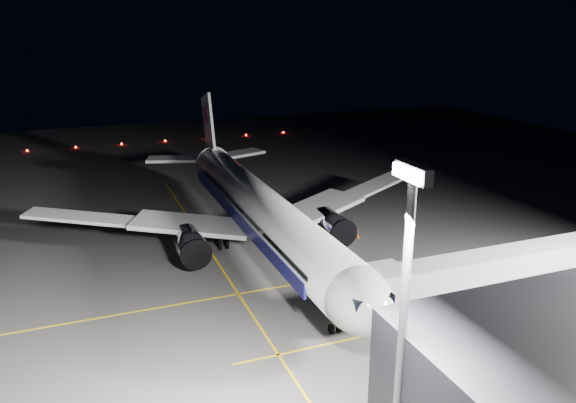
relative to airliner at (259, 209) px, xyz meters
The scene contains 12 objects.
ground 5.27m from the airliner, ahead, with size 200.00×200.00×0.00m, color #4C4C4F.
guide_line_main 12.22m from the airliner, ahead, with size 0.25×80.00×0.01m, color gold.
guide_line_cross 7.99m from the airliner, 79.83° to the right, with size 70.00×0.25×0.01m, color gold.
guide_line_side 25.67m from the airliner, 23.43° to the left, with size 0.25×40.00×0.01m, color gold.
airliner is the anchor object (origin of this frame).
jet_bridge 29.31m from the airliner, 38.04° to the left, with size 3.60×34.40×6.30m.
floodlight_mast_south 42.13m from the airliner, ahead, with size 2.40×0.67×20.70m.
taxiway_lights 71.10m from the airliner, behind, with size 0.44×60.44×0.44m.
baggage_tug 12.86m from the airliner, 95.36° to the left, with size 2.63×2.38×1.57m.
safety_cone_a 10.35m from the airliner, 100.87° to the left, with size 0.36×0.36×0.54m, color #DE5909.
safety_cone_b 14.02m from the airliner, 83.82° to the left, with size 0.42×0.42×0.63m, color #DE5909.
safety_cone_c 14.84m from the airliner, 93.22° to the left, with size 0.43×0.43×0.64m, color #DE5909.
Camera 1 is at (60.79, -20.12, 26.73)m, focal length 35.00 mm.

